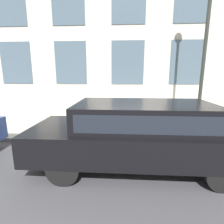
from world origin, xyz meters
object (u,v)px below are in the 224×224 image
fire_hydrant (118,125)px  street_lamp (208,20)px  person (106,116)px  parked_truck_black_near (140,130)px

fire_hydrant → street_lamp: size_ratio=0.13×
fire_hydrant → street_lamp: street_lamp is taller
person → parked_truck_black_near: bearing=73.8°
fire_hydrant → person: 0.78m
fire_hydrant → person: bearing=39.2°
fire_hydrant → person: person is taller
fire_hydrant → person: size_ratio=0.78×
fire_hydrant → parked_truck_black_near: bearing=-160.8°
person → street_lamp: size_ratio=0.17×
fire_hydrant → person: (0.58, 0.47, 0.21)m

